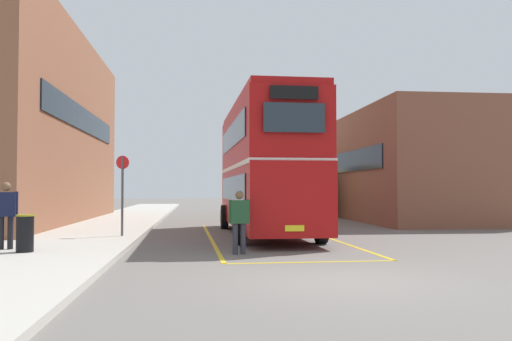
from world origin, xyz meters
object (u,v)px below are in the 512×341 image
litter_bin (25,233)px  bus_stop_sign (122,187)px  double_decker_bus (265,166)px  pedestrian_waiting_near (6,210)px  single_deck_bus (282,189)px  pedestrian_boarding (239,218)px

litter_bin → bus_stop_sign: 4.79m
double_decker_bus → pedestrian_waiting_near: 8.98m
double_decker_bus → bus_stop_sign: bearing=-164.4°
litter_bin → bus_stop_sign: (1.73, 4.32, 1.13)m
pedestrian_waiting_near → bus_stop_sign: size_ratio=0.65×
pedestrian_waiting_near → bus_stop_sign: (2.41, 3.65, 0.59)m
double_decker_bus → bus_stop_sign: size_ratio=3.99×
bus_stop_sign → single_deck_bus: bearing=63.8°
single_deck_bus → pedestrian_boarding: 20.67m
double_decker_bus → litter_bin: 8.95m
single_deck_bus → litter_bin: size_ratio=10.49×
double_decker_bus → bus_stop_sign: 5.16m
single_deck_bus → pedestrian_boarding: size_ratio=5.87×
pedestrian_boarding → bus_stop_sign: size_ratio=0.62×
pedestrian_boarding → pedestrian_waiting_near: 5.97m
pedestrian_boarding → pedestrian_waiting_near: bearing=174.7°
double_decker_bus → litter_bin: (-6.64, -5.69, -1.91)m
single_deck_bus → pedestrian_waiting_near: single_deck_bus is taller
single_deck_bus → pedestrian_waiting_near: size_ratio=5.59×
pedestrian_waiting_near → single_deck_bus: bearing=62.4°
pedestrian_boarding → litter_bin: bearing=-178.7°
double_decker_bus → litter_bin: bearing=-139.4°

